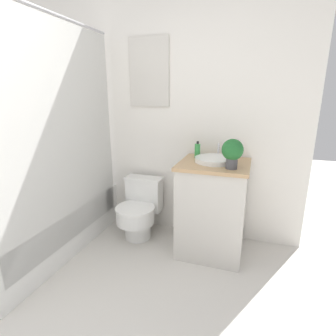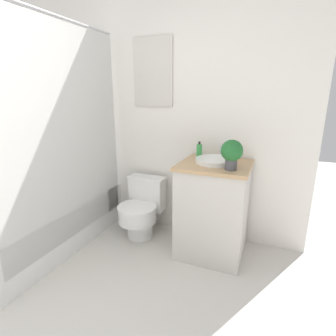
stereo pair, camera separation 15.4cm
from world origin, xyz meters
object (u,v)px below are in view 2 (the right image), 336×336
object	(u,v)px
sink	(216,160)
soap_bottle	(199,151)
potted_plant	(232,152)
toilet	(142,209)

from	to	relation	value
sink	soap_bottle	distance (m)	0.21
sink	potted_plant	size ratio (longest dim) A/B	1.61
soap_bottle	sink	bearing A→B (deg)	-30.57
toilet	soap_bottle	size ratio (longest dim) A/B	3.83
toilet	sink	distance (m)	0.94
sink	soap_bottle	world-z (taller)	soap_bottle
toilet	soap_bottle	world-z (taller)	soap_bottle
sink	potted_plant	distance (m)	0.26
toilet	sink	xyz separation A→B (m)	(0.74, -0.01, 0.58)
toilet	soap_bottle	xyz separation A→B (m)	(0.56, 0.09, 0.63)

